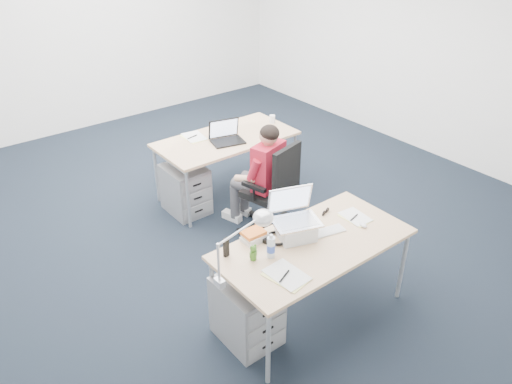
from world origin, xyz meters
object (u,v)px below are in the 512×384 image
office_chair (271,207)px  water_bottle (271,246)px  desk_far (226,141)px  desk_lamp (236,250)px  book_stack (254,236)px  cordless_phone (226,247)px  drawer_pedestal_far (185,189)px  desk_near (314,247)px  sunglasses (326,212)px  far_cup (272,119)px  seated_person (258,176)px  headphones (277,237)px  silver_laptop (297,217)px  can_koozie (301,229)px  wireless_keyboard (329,231)px  drawer_pedestal_near (247,311)px  bear_figurine (253,252)px  dark_laptop (228,132)px  computer_mouse (363,225)px

office_chair → water_bottle: size_ratio=5.10×
desk_far → desk_lamp: bearing=-123.3°
book_stack → cordless_phone: 0.30m
drawer_pedestal_far → desk_far: bearing=3.1°
desk_near → water_bottle: size_ratio=7.87×
book_stack → drawer_pedestal_far: bearing=77.8°
sunglasses → far_cup: far_cup is taller
drawer_pedestal_far → water_bottle: 2.11m
seated_person → headphones: (-0.68, -1.11, 0.14)m
office_chair → seated_person: 0.36m
silver_laptop → can_koozie: bearing=21.3°
office_chair → drawer_pedestal_far: office_chair is taller
desk_far → sunglasses: sunglasses is taller
wireless_keyboard → far_cup: (1.12, 2.08, 0.04)m
office_chair → wireless_keyboard: bearing=-119.8°
can_koozie → seated_person: bearing=67.4°
seated_person → book_stack: 1.32m
desk_near → far_cup: size_ratio=16.46×
water_bottle → book_stack: bearing=82.6°
wireless_keyboard → desk_lamp: desk_lamp is taller
desk_far → silver_laptop: bearing=-109.4°
drawer_pedestal_near → book_stack: 0.60m
drawer_pedestal_near → sunglasses: sunglasses is taller
water_bottle → bear_figurine: bearing=156.4°
dark_laptop → headphones: bearing=-99.6°
bear_figurine → seated_person: bearing=69.9°
bear_figurine → book_stack: bearing=70.2°
drawer_pedestal_near → book_stack: size_ratio=2.90×
desk_near → wireless_keyboard: wireless_keyboard is taller
water_bottle → dark_laptop: size_ratio=0.57×
desk_far → seated_person: 0.79m
headphones → water_bottle: (-0.18, -0.14, 0.08)m
office_chair → far_cup: bearing=35.8°
can_koozie → cordless_phone: (-0.64, 0.14, 0.03)m
office_chair → silver_laptop: 1.33m
wireless_keyboard → sunglasses: 0.28m
book_stack → dark_laptop: 1.90m
computer_mouse → headphones: headphones is taller
desk_near → headphones: (-0.21, 0.21, 0.07)m
drawer_pedestal_near → bear_figurine: bear_figurine is taller
desk_far → office_chair: office_chair is taller
can_koozie → cordless_phone: 0.65m
bear_figurine → desk_lamp: (-0.22, -0.09, 0.18)m
desk_near → office_chair: bearing=66.0°
wireless_keyboard → computer_mouse: 0.31m
water_bottle → desk_lamp: size_ratio=0.41×
sunglasses → far_cup: size_ratio=1.20×
silver_laptop → cordless_phone: bearing=-174.1°
desk_near → seated_person: bearing=70.1°
can_koozie → sunglasses: (0.39, 0.10, -0.04)m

